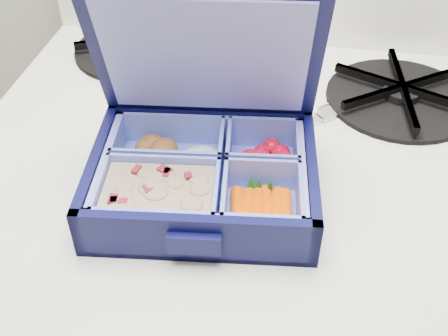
# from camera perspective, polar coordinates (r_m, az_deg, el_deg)

# --- Properties ---
(bento_box) EXTENTS (0.22, 0.18, 0.05)m
(bento_box) POSITION_cam_1_polar(r_m,az_deg,el_deg) (0.52, -2.10, -0.98)
(bento_box) COLOR #080934
(bento_box) RESTS_ON stove
(burner_grate) EXTENTS (0.23, 0.23, 0.03)m
(burner_grate) POSITION_cam_1_polar(r_m,az_deg,el_deg) (0.69, 17.60, 7.44)
(burner_grate) COLOR black
(burner_grate) RESTS_ON stove
(burner_grate_rear) EXTENTS (0.22, 0.22, 0.02)m
(burner_grate_rear) POSITION_cam_1_polar(r_m,az_deg,el_deg) (0.77, -8.81, 12.26)
(burner_grate_rear) COLOR black
(burner_grate_rear) RESTS_ON stove
(fork) EXTENTS (0.13, 0.13, 0.01)m
(fork) POSITION_cam_1_polar(r_m,az_deg,el_deg) (0.61, 5.28, 3.11)
(fork) COLOR silver
(fork) RESTS_ON stove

